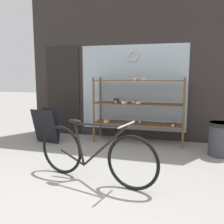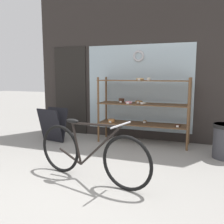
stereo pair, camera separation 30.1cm
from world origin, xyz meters
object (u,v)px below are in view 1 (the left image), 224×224
Objects in this scene: sandwich_board at (47,126)px; trash_bin at (221,138)px; display_case at (137,104)px; bicycle at (94,154)px.

sandwich_board reaches higher than trash_bin.
display_case is 2.62× the size of sandwich_board.
sandwich_board is 3.45m from trash_bin.
bicycle is at bearing -137.92° from trash_bin.
bicycle is 2.25m from sandwich_board.
sandwich_board is (-1.84, -0.54, -0.46)m from display_case.
sandwich_board is 1.19× the size of trash_bin.
trash_bin is at bearing 54.75° from bicycle.
display_case reaches higher than trash_bin.
bicycle is at bearing -33.99° from sandwich_board.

